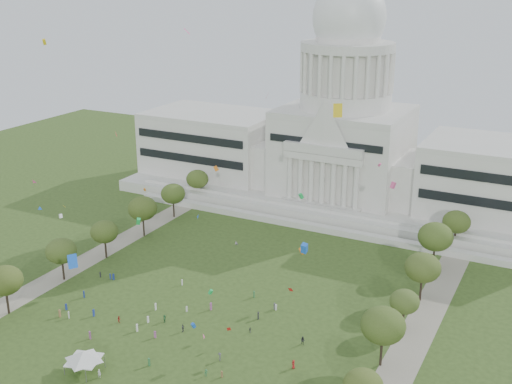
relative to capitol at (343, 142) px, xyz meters
The scene contains 27 objects.
ground 115.76m from the capitol, 90.00° to the right, with size 400.00×400.00×0.00m, color #32471B.
capitol is the anchor object (origin of this frame).
path_left 98.93m from the capitol, 119.87° to the right, with size 8.00×160.00×0.04m, color gray.
path_right 98.93m from the capitol, 60.13° to the right, with size 8.00×160.00×0.04m, color gray.
row_tree_l_1 125.32m from the capitol, 110.71° to the right, with size 8.86×8.86×12.59m.
row_tree_l_2 107.19m from the capitol, 115.07° to the right, with size 8.42×8.42×11.97m.
row_tree_r_2 106.56m from the capitol, 65.33° to the right, with size 9.55×9.55×13.58m.
row_tree_l_3 92.14m from the capitol, 118.96° to the right, with size 8.12×8.12×11.55m.
row_tree_r_3 91.98m from the capitol, 60.70° to the right, with size 7.01×7.01×9.98m.
row_tree_l_4 76.50m from the capitol, 125.78° to the right, with size 9.29×9.29×13.21m.
row_tree_r_4 78.81m from the capitol, 54.84° to the right, with size 9.19×9.19×13.06m.
row_tree_l_5 63.64m from the capitol, 136.72° to the right, with size 8.33×8.33×11.85m.
row_tree_r_5 62.67m from the capitol, 44.94° to the right, with size 9.82×9.82×13.96m.
row_tree_l_6 54.69m from the capitol, 152.45° to the right, with size 8.19×8.19×11.64m.
row_tree_r_6 54.32m from the capitol, 28.99° to the right, with size 8.42×8.42×11.97m.
event_tent 128.60m from the capitol, 94.81° to the right, with size 10.90×10.90×4.94m.
person_0 111.40m from the capitol, 75.15° to the right, with size 0.96×0.63×1.97m, color #B21E1E.
person_2 102.05m from the capitol, 74.80° to the right, with size 0.98×0.60×2.01m, color #26262B.
person_3 113.21m from the capitol, 83.45° to the right, with size 1.25×0.64×1.93m, color #4C4C51.
person_4 106.32m from the capitol, 90.54° to the right, with size 1.15×0.63×1.96m, color #4C4C51.
person_5 104.90m from the capitol, 94.10° to the right, with size 1.76×0.70×1.90m, color #33723F.
person_7 129.10m from the capitol, 92.93° to the right, with size 0.71×0.52×1.95m, color silver.
person_8 110.99m from the capitol, 98.99° to the right, with size 0.80×0.49×1.65m, color #B21E1E.
person_9 119.28m from the capitol, 83.64° to the right, with size 1.04×0.54×1.61m, color #33723F.
person_10 100.47m from the capitol, 82.29° to the right, with size 0.78×0.43×1.34m, color #4C4C51.
distant_crowd 103.91m from the capitol, 97.24° to the right, with size 53.66×37.92×1.94m.
kite_swarm 102.49m from the capitol, 87.22° to the right, with size 84.46×97.48×65.03m.
Camera 1 is at (74.41, -99.74, 79.62)m, focal length 45.00 mm.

